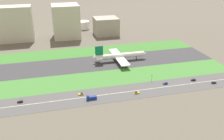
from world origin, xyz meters
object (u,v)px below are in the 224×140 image
at_px(car_1, 214,83).
at_px(fuel_tank_centre, 83,25).
at_px(car_2, 194,80).
at_px(car_6, 81,94).
at_px(car_3, 20,101).
at_px(car_0, 165,83).
at_px(car_4, 137,93).
at_px(hangar_building, 66,21).
at_px(truck_0, 91,98).
at_px(traffic_light, 152,78).
at_px(airliner, 119,56).
at_px(office_tower, 106,26).
at_px(fuel_tank_west, 62,26).
at_px(terminal_building, 15,24).

height_order(car_1, fuel_tank_centre, fuel_tank_centre).
xyz_separation_m(car_2, car_6, (-108.91, 0.00, 0.00)).
bearing_deg(car_3, car_6, 0.00).
distance_m(car_0, car_4, 33.80).
xyz_separation_m(car_4, fuel_tank_centre, (-11.24, 237.00, 5.65)).
height_order(car_4, hangar_building, hangar_building).
xyz_separation_m(truck_0, traffic_light, (61.69, 17.99, 2.62)).
bearing_deg(airliner, office_tower, 84.22).
bearing_deg(fuel_tank_west, car_3, -102.48).
bearing_deg(car_3, airliner, 33.32).
distance_m(airliner, car_6, 86.77).
distance_m(airliner, traffic_light, 61.91).
relative_size(car_6, traffic_light, 0.61).
bearing_deg(office_tower, airliner, -95.78).
xyz_separation_m(car_2, hangar_building, (-104.75, 182.00, 23.51)).
bearing_deg(car_3, office_tower, 57.72).
relative_size(car_6, fuel_tank_west, 0.18).
bearing_deg(fuel_tank_centre, airliner, -83.60).
relative_size(truck_0, fuel_tank_west, 0.34).
relative_size(airliner, car_0, 14.77).
distance_m(truck_0, hangar_building, 193.37).
distance_m(truck_0, car_3, 57.75).
relative_size(airliner, car_1, 14.77).
bearing_deg(fuel_tank_centre, car_1, -69.55).
relative_size(car_2, traffic_light, 0.61).
bearing_deg(fuel_tank_centre, truck_0, -96.91).
xyz_separation_m(car_6, fuel_tank_centre, (35.81, 227.00, 5.65)).
height_order(hangar_building, office_tower, hangar_building).
xyz_separation_m(airliner, office_tower, (11.54, 114.00, 7.08)).
xyz_separation_m(airliner, traffic_light, (15.13, -60.01, -1.94)).
bearing_deg(hangar_building, car_6, -91.31).
bearing_deg(car_1, terminal_building, -45.07).
bearing_deg(car_6, airliner, 51.73).
xyz_separation_m(terminal_building, hangar_building, (71.51, 0.00, -0.30)).
xyz_separation_m(car_0, car_4, (-32.29, -10.00, 0.00)).
relative_size(car_0, terminal_building, 0.09).
distance_m(airliner, hangar_building, 125.60).
distance_m(car_1, car_2, 18.27).
height_order(car_0, fuel_tank_centre, fuel_tank_centre).
xyz_separation_m(truck_0, car_4, (39.96, 0.00, -0.75)).
height_order(car_0, car_6, same).
height_order(car_4, office_tower, office_tower).
distance_m(car_6, fuel_tank_west, 227.08).
bearing_deg(truck_0, traffic_light, -163.74).
bearing_deg(hangar_building, fuel_tank_centre, 54.88).
height_order(airliner, car_0, airliner).
xyz_separation_m(car_2, office_tower, (-43.73, 182.00, 12.39)).
bearing_deg(car_2, car_6, 180.00).
distance_m(car_4, traffic_light, 28.41).
bearing_deg(office_tower, fuel_tank_centre, 123.13).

